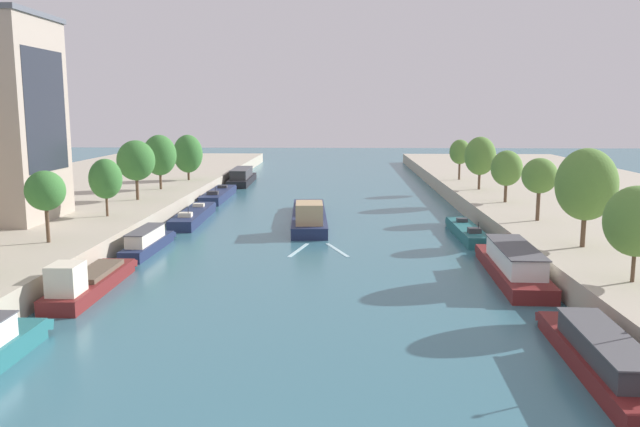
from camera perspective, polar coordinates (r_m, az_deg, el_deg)
quay_left at (r=84.58m, az=-24.58°, el=0.29°), size 36.00×170.00×2.10m
quay_right at (r=82.55m, az=25.51°, el=0.02°), size 36.00×170.00×2.10m
barge_midriver at (r=73.54m, az=-0.98°, el=-0.15°), size 4.98×22.62×3.34m
wake_behind_barge at (r=59.89m, az=-0.19°, el=-3.25°), size 5.59×6.06×0.03m
moored_boat_left_far at (r=48.71m, az=-19.83°, el=-5.67°), size 2.71×13.00×3.03m
moored_boat_left_end at (r=61.29m, az=-15.01°, el=-2.42°), size 2.25×11.22×2.20m
moored_boat_left_second at (r=77.06m, az=-11.11°, el=-0.16°), size 3.08×16.13×2.29m
moored_boat_left_midway at (r=95.56m, az=-8.94°, el=1.69°), size 2.98×16.34×2.29m
moored_boat_left_gap_after at (r=114.18m, az=-6.91°, el=3.22°), size 3.77×16.96×2.77m
moored_boat_right_lone at (r=35.37m, az=23.57°, el=-11.45°), size 3.06×14.41×2.18m
moored_boat_right_second at (r=52.05m, az=16.70°, el=-4.32°), size 3.79×15.90×2.66m
moored_boat_right_upstream at (r=67.56m, az=12.83°, el=-1.54°), size 2.33×13.20×2.25m
tree_left_nearest at (r=56.95m, az=-23.14°, el=1.85°), size 3.20×3.20×5.93m
tree_left_far at (r=69.08m, az=-18.45°, el=2.93°), size 3.33×3.33×5.89m
tree_left_past_mid at (r=80.59m, az=-15.97°, el=4.53°), size 4.52×4.52×7.19m
tree_left_third at (r=90.80m, az=-14.01°, el=5.03°), size 4.54×4.54×7.42m
tree_left_distant at (r=101.75m, az=-11.61°, el=5.20°), size 4.50×4.50×6.98m
tree_right_far at (r=44.89m, az=26.23°, el=-0.62°), size 4.03×4.03×6.15m
tree_right_end_of_row at (r=54.69m, az=22.50°, el=2.38°), size 4.74×4.74×7.85m
tree_right_second at (r=66.42m, az=18.86°, el=3.16°), size 3.44×3.44×6.16m
tree_right_by_lamp at (r=78.65m, az=16.18°, el=3.86°), size 3.65×3.65×6.10m
tree_right_distant at (r=90.38m, az=13.98°, el=4.96°), size 4.21×4.21×7.18m
tree_right_past_mid at (r=102.42m, az=12.28°, el=5.34°), size 3.22×3.22×6.23m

